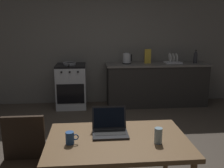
{
  "coord_description": "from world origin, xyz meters",
  "views": [
    {
      "loc": [
        -0.22,
        -2.92,
        1.71
      ],
      "look_at": [
        0.11,
        0.89,
        0.81
      ],
      "focal_mm": 40.79,
      "sensor_mm": 36.0,
      "label": 1
    }
  ],
  "objects_px": {
    "electric_kettle": "(127,59)",
    "bottle": "(195,57)",
    "coffee_mug": "(70,138)",
    "cereal_box": "(148,56)",
    "chair": "(23,160)",
    "laptop": "(110,128)",
    "dish_rack": "(173,61)",
    "drinking_glass": "(158,136)",
    "frying_pan": "(69,63)",
    "dining_table": "(118,147)",
    "stove_oven": "(71,86)"
  },
  "relations": [
    {
      "from": "frying_pan",
      "to": "dining_table",
      "type": "bearing_deg",
      "value": -78.52
    },
    {
      "from": "dining_table",
      "to": "electric_kettle",
      "type": "height_order",
      "value": "electric_kettle"
    },
    {
      "from": "coffee_mug",
      "to": "cereal_box",
      "type": "distance_m",
      "value": 3.56
    },
    {
      "from": "electric_kettle",
      "to": "drinking_glass",
      "type": "height_order",
      "value": "electric_kettle"
    },
    {
      "from": "stove_oven",
      "to": "laptop",
      "type": "height_order",
      "value": "laptop"
    },
    {
      "from": "drinking_glass",
      "to": "dish_rack",
      "type": "height_order",
      "value": "dish_rack"
    },
    {
      "from": "dining_table",
      "to": "bottle",
      "type": "xyz_separation_m",
      "value": [
        2.0,
        3.13,
        0.38
      ]
    },
    {
      "from": "drinking_glass",
      "to": "dish_rack",
      "type": "xyz_separation_m",
      "value": [
        1.2,
        3.3,
        0.15
      ]
    },
    {
      "from": "electric_kettle",
      "to": "laptop",
      "type": "bearing_deg",
      "value": -101.14
    },
    {
      "from": "cereal_box",
      "to": "laptop",
      "type": "bearing_deg",
      "value": -108.8
    },
    {
      "from": "stove_oven",
      "to": "dining_table",
      "type": "bearing_deg",
      "value": -78.97
    },
    {
      "from": "frying_pan",
      "to": "cereal_box",
      "type": "bearing_deg",
      "value": 1.68
    },
    {
      "from": "laptop",
      "to": "coffee_mug",
      "type": "xyz_separation_m",
      "value": [
        -0.35,
        -0.18,
        0.01
      ]
    },
    {
      "from": "laptop",
      "to": "drinking_glass",
      "type": "distance_m",
      "value": 0.45
    },
    {
      "from": "dining_table",
      "to": "electric_kettle",
      "type": "distance_m",
      "value": 3.25
    },
    {
      "from": "dining_table",
      "to": "drinking_glass",
      "type": "relative_size",
      "value": 9.18
    },
    {
      "from": "coffee_mug",
      "to": "cereal_box",
      "type": "bearing_deg",
      "value": 66.83
    },
    {
      "from": "bottle",
      "to": "drinking_glass",
      "type": "height_order",
      "value": "bottle"
    },
    {
      "from": "stove_oven",
      "to": "dish_rack",
      "type": "bearing_deg",
      "value": 0.07
    },
    {
      "from": "laptop",
      "to": "coffee_mug",
      "type": "relative_size",
      "value": 2.89
    },
    {
      "from": "frying_pan",
      "to": "drinking_glass",
      "type": "distance_m",
      "value": 3.41
    },
    {
      "from": "bottle",
      "to": "dining_table",
      "type": "bearing_deg",
      "value": -122.55
    },
    {
      "from": "electric_kettle",
      "to": "bottle",
      "type": "height_order",
      "value": "bottle"
    },
    {
      "from": "dining_table",
      "to": "chair",
      "type": "distance_m",
      "value": 0.87
    },
    {
      "from": "coffee_mug",
      "to": "drinking_glass",
      "type": "xyz_separation_m",
      "value": [
        0.74,
        -0.05,
        0.01
      ]
    },
    {
      "from": "frying_pan",
      "to": "coffee_mug",
      "type": "relative_size",
      "value": 3.97
    },
    {
      "from": "chair",
      "to": "laptop",
      "type": "xyz_separation_m",
      "value": [
        0.79,
        0.04,
        0.26
      ]
    },
    {
      "from": "chair",
      "to": "cereal_box",
      "type": "bearing_deg",
      "value": 64.4
    },
    {
      "from": "dining_table",
      "to": "cereal_box",
      "type": "xyz_separation_m",
      "value": [
        0.99,
        3.2,
        0.39
      ]
    },
    {
      "from": "bottle",
      "to": "dish_rack",
      "type": "height_order",
      "value": "bottle"
    },
    {
      "from": "dining_table",
      "to": "cereal_box",
      "type": "bearing_deg",
      "value": 72.84
    },
    {
      "from": "chair",
      "to": "coffee_mug",
      "type": "relative_size",
      "value": 8.13
    },
    {
      "from": "frying_pan",
      "to": "drinking_glass",
      "type": "xyz_separation_m",
      "value": [
        0.97,
        -3.27,
        -0.13
      ]
    },
    {
      "from": "electric_kettle",
      "to": "dining_table",
      "type": "bearing_deg",
      "value": -99.69
    },
    {
      "from": "bottle",
      "to": "frying_pan",
      "type": "distance_m",
      "value": 2.64
    },
    {
      "from": "electric_kettle",
      "to": "bottle",
      "type": "xyz_separation_m",
      "value": [
        1.46,
        -0.05,
        0.02
      ]
    },
    {
      "from": "chair",
      "to": "frying_pan",
      "type": "xyz_separation_m",
      "value": [
        0.21,
        3.07,
        0.41
      ]
    },
    {
      "from": "laptop",
      "to": "dish_rack",
      "type": "bearing_deg",
      "value": 73.78
    },
    {
      "from": "electric_kettle",
      "to": "drinking_glass",
      "type": "distance_m",
      "value": 3.31
    },
    {
      "from": "stove_oven",
      "to": "bottle",
      "type": "relative_size",
      "value": 3.24
    },
    {
      "from": "stove_oven",
      "to": "chair",
      "type": "bearing_deg",
      "value": -94.24
    },
    {
      "from": "coffee_mug",
      "to": "stove_oven",
      "type": "bearing_deg",
      "value": 93.78
    },
    {
      "from": "cereal_box",
      "to": "coffee_mug",
      "type": "bearing_deg",
      "value": -113.17
    },
    {
      "from": "stove_oven",
      "to": "frying_pan",
      "type": "bearing_deg",
      "value": -129.5
    },
    {
      "from": "laptop",
      "to": "drinking_glass",
      "type": "height_order",
      "value": "laptop"
    },
    {
      "from": "bottle",
      "to": "stove_oven",
      "type": "bearing_deg",
      "value": 178.96
    },
    {
      "from": "dining_table",
      "to": "frying_pan",
      "type": "height_order",
      "value": "frying_pan"
    },
    {
      "from": "chair",
      "to": "bottle",
      "type": "xyz_separation_m",
      "value": [
        2.85,
        3.05,
        0.52
      ]
    },
    {
      "from": "dish_rack",
      "to": "drinking_glass",
      "type": "bearing_deg",
      "value": -110.06
    },
    {
      "from": "dining_table",
      "to": "frying_pan",
      "type": "relative_size",
      "value": 2.8
    }
  ]
}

